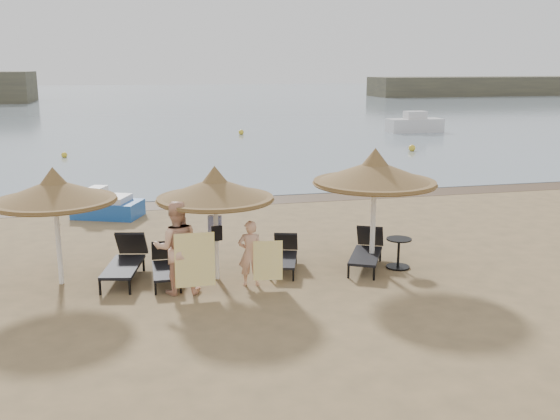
% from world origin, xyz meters
% --- Properties ---
extents(ground, '(160.00, 160.00, 0.00)m').
position_xyz_m(ground, '(0.00, 0.00, 0.00)').
color(ground, olive).
rests_on(ground, ground).
extents(sea, '(200.00, 140.00, 0.03)m').
position_xyz_m(sea, '(0.00, 80.00, 0.01)').
color(sea, slate).
rests_on(sea, ground).
extents(wet_sand_strip, '(200.00, 1.60, 0.01)m').
position_xyz_m(wet_sand_strip, '(0.00, 9.40, 0.00)').
color(wet_sand_strip, '#503B28').
rests_on(wet_sand_strip, ground).
extents(palapa_left, '(2.70, 2.70, 2.68)m').
position_xyz_m(palapa_left, '(-4.03, 1.65, 2.13)').
color(palapa_left, white).
rests_on(palapa_left, ground).
extents(palapa_center, '(2.67, 2.67, 2.65)m').
position_xyz_m(palapa_center, '(-0.55, 1.15, 2.11)').
color(palapa_center, white).
rests_on(palapa_center, ground).
extents(palapa_right, '(2.96, 2.96, 2.94)m').
position_xyz_m(palapa_right, '(3.27, 1.15, 2.34)').
color(palapa_right, white).
rests_on(palapa_right, ground).
extents(lounger_far_left, '(1.12, 2.21, 0.95)m').
position_xyz_m(lounger_far_left, '(-2.60, 1.74, 0.42)').
color(lounger_far_left, black).
rests_on(lounger_far_left, ground).
extents(lounger_near_left, '(0.62, 1.80, 0.80)m').
position_xyz_m(lounger_near_left, '(-1.70, 1.37, 0.36)').
color(lounger_near_left, black).
rests_on(lounger_near_left, ground).
extents(lounger_near_right, '(1.06, 1.82, 0.77)m').
position_xyz_m(lounger_near_right, '(1.16, 1.55, 0.35)').
color(lounger_near_right, black).
rests_on(lounger_near_right, ground).
extents(lounger_far_right, '(1.49, 2.03, 0.88)m').
position_xyz_m(lounger_far_right, '(3.19, 1.29, 0.40)').
color(lounger_far_right, black).
rests_on(lounger_far_right, ground).
extents(side_table, '(0.61, 0.61, 0.74)m').
position_xyz_m(side_table, '(3.87, 0.94, 0.35)').
color(side_table, black).
rests_on(side_table, ground).
extents(person_left, '(1.14, 0.79, 2.37)m').
position_xyz_m(person_left, '(-1.50, 0.45, 1.18)').
color(person_left, '#E4A885').
rests_on(person_left, ground).
extents(person_right, '(0.86, 0.61, 1.74)m').
position_xyz_m(person_right, '(0.12, 0.54, 0.87)').
color(person_right, '#E4A885').
rests_on(person_right, ground).
extents(towel_left, '(0.85, 0.02, 1.19)m').
position_xyz_m(towel_left, '(-1.15, 0.10, 0.82)').
color(towel_left, yellow).
rests_on(towel_left, ground).
extents(towel_right, '(0.65, 0.10, 0.91)m').
position_xyz_m(towel_right, '(0.47, 0.29, 0.63)').
color(towel_right, yellow).
rests_on(towel_right, ground).
extents(bag_patterned, '(0.32, 0.21, 0.39)m').
position_xyz_m(bag_patterned, '(-0.55, 1.33, 1.27)').
color(bag_patterned, white).
rests_on(bag_patterned, ground).
extents(bag_dark, '(0.25, 0.14, 0.33)m').
position_xyz_m(bag_dark, '(-0.55, 0.99, 1.13)').
color(bag_dark, black).
rests_on(bag_dark, ground).
extents(pedal_boat, '(2.40, 1.94, 0.97)m').
position_xyz_m(pedal_boat, '(-3.22, 8.01, 0.36)').
color(pedal_boat, '#1B50A5').
rests_on(pedal_boat, ground).
extents(buoy_left, '(0.31, 0.31, 0.31)m').
position_xyz_m(buoy_left, '(-5.89, 22.30, 0.16)').
color(buoy_left, gold).
rests_on(buoy_left, ground).
extents(buoy_mid, '(0.37, 0.37, 0.37)m').
position_xyz_m(buoy_mid, '(5.26, 31.27, 0.19)').
color(buoy_mid, gold).
rests_on(buoy_mid, ground).
extents(buoy_right, '(0.39, 0.39, 0.39)m').
position_xyz_m(buoy_right, '(13.31, 20.37, 0.20)').
color(buoy_right, gold).
rests_on(buoy_right, ground).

